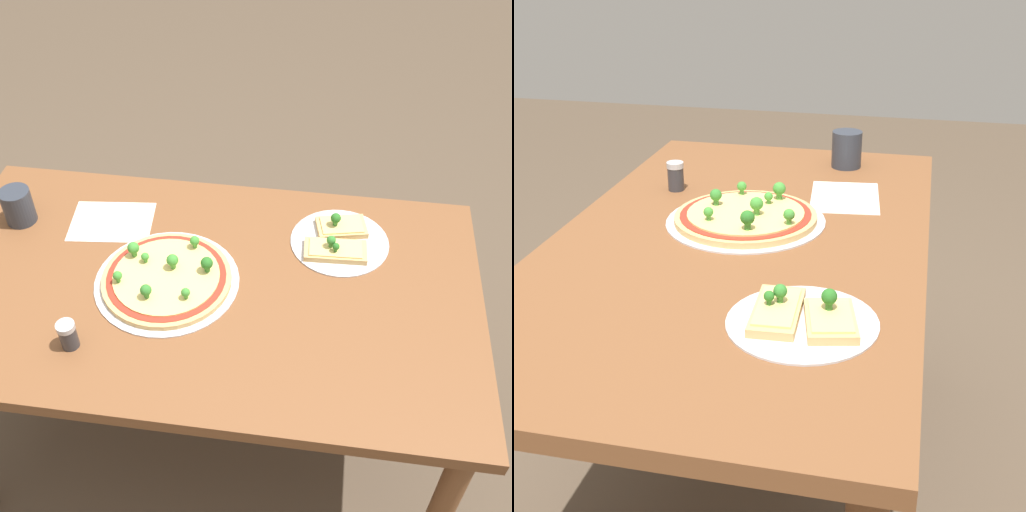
% 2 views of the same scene
% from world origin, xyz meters
% --- Properties ---
extents(ground_plane, '(8.00, 8.00, 0.00)m').
position_xyz_m(ground_plane, '(0.00, 0.00, 0.00)').
color(ground_plane, brown).
extents(dining_table, '(1.38, 0.80, 0.71)m').
position_xyz_m(dining_table, '(0.00, 0.00, 0.62)').
color(dining_table, brown).
rests_on(dining_table, ground_plane).
extents(pizza_tray_whole, '(0.36, 0.36, 0.07)m').
position_xyz_m(pizza_tray_whole, '(0.09, 0.01, 0.72)').
color(pizza_tray_whole, silver).
rests_on(pizza_tray_whole, dining_table).
extents(pizza_tray_slice, '(0.26, 0.26, 0.06)m').
position_xyz_m(pizza_tray_slice, '(-0.33, -0.19, 0.72)').
color(pizza_tray_slice, silver).
rests_on(pizza_tray_slice, dining_table).
extents(drinking_cup, '(0.08, 0.08, 0.10)m').
position_xyz_m(drinking_cup, '(0.54, -0.17, 0.76)').
color(drinking_cup, '#2D333D').
rests_on(drinking_cup, dining_table).
extents(condiment_shaker, '(0.04, 0.04, 0.07)m').
position_xyz_m(condiment_shaker, '(0.26, 0.23, 0.74)').
color(condiment_shaker, '#333338').
rests_on(condiment_shaker, dining_table).
extents(paper_menu, '(0.24, 0.19, 0.00)m').
position_xyz_m(paper_menu, '(0.29, -0.19, 0.71)').
color(paper_menu, silver).
rests_on(paper_menu, dining_table).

